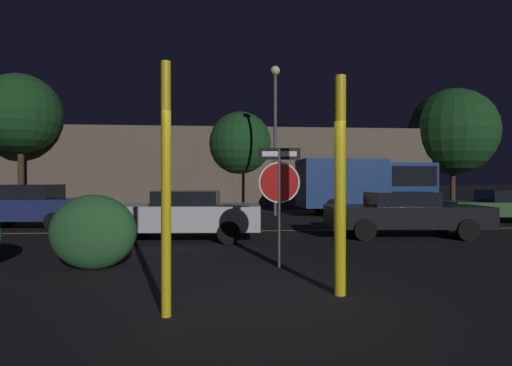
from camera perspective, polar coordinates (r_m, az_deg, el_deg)
ground_plane at (r=5.71m, az=0.64°, el=-16.47°), size 260.00×260.00×0.00m
road_center_stripe at (r=13.12m, az=-2.55°, el=-6.86°), size 39.07×0.12×0.01m
stop_sign at (r=7.57m, az=3.36°, el=-0.06°), size 0.80×0.10×2.27m
yellow_pole_left at (r=4.96m, az=-12.74°, el=-0.87°), size 0.12×0.12×3.10m
yellow_pole_right at (r=5.87m, az=11.92°, el=-0.35°), size 0.17×0.17×3.16m
hedge_bush_1 at (r=8.05m, az=-22.22°, el=-6.49°), size 1.58×0.86×1.39m
passing_car_1 at (r=16.00m, az=-29.49°, el=-2.90°), size 4.03×2.04×1.51m
passing_car_2 at (r=11.42m, az=-10.33°, el=-4.38°), size 4.49×2.20×1.37m
passing_car_3 at (r=12.53m, az=20.46°, el=-4.12°), size 4.74×2.07×1.31m
passing_car_4 at (r=18.30m, az=31.85°, el=-2.82°), size 4.53×2.08×1.28m
delivery_truck at (r=19.95m, az=15.61°, el=-0.04°), size 6.34×2.69×2.65m
street_lamp at (r=18.99m, az=2.76°, el=9.16°), size 0.46×0.46×7.03m
tree_0 at (r=28.14m, az=26.30°, el=6.57°), size 5.37×5.37×7.40m
tree_1 at (r=23.67m, az=-2.28°, el=5.66°), size 3.70×3.70×5.70m
tree_2 at (r=25.06m, az=-30.58°, el=8.51°), size 4.21×4.21×7.35m
building_backdrop at (r=25.61m, az=-5.88°, el=2.03°), size 26.29×4.89×4.79m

